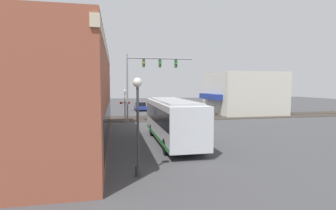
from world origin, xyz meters
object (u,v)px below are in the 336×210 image
object	(u,v)px
city_bus	(172,119)
pedestrian_near_bus	(202,132)
crossing_signal	(125,103)
parked_car_blue	(140,106)
parked_car_black	(163,110)
streetlamp	(138,118)

from	to	relation	value
city_bus	pedestrian_near_bus	size ratio (longest dim) A/B	5.83
crossing_signal	parked_car_blue	world-z (taller)	crossing_signal
parked_car_blue	parked_car_black	bearing A→B (deg)	-160.76
crossing_signal	pedestrian_near_bus	world-z (taller)	crossing_signal
city_bus	parked_car_blue	world-z (taller)	city_bus
parked_car_blue	pedestrian_near_bus	size ratio (longest dim) A/B	2.47
streetlamp	city_bus	bearing A→B (deg)	-25.02
city_bus	parked_car_blue	xyz separation A→B (m)	(25.26, -0.00, -1.08)
city_bus	streetlamp	xyz separation A→B (m)	(-6.77, 3.16, 1.02)
parked_car_blue	city_bus	bearing A→B (deg)	180.00
city_bus	parked_car_blue	distance (m)	25.28
parked_car_black	pedestrian_near_bus	distance (m)	18.65
crossing_signal	pedestrian_near_bus	bearing A→B (deg)	-156.34
parked_car_black	streetlamp	bearing A→B (deg)	166.82
crossing_signal	parked_car_black	world-z (taller)	crossing_signal
streetlamp	parked_car_black	distance (m)	25.33
crossing_signal	streetlamp	xyz separation A→B (m)	(-17.68, 0.08, 0.49)
crossing_signal	streetlamp	distance (m)	17.69
crossing_signal	pedestrian_near_bus	size ratio (longest dim) A/B	2.18
city_bus	parked_car_blue	bearing A→B (deg)	-0.00
crossing_signal	streetlamp	bearing A→B (deg)	179.75
city_bus	crossing_signal	world-z (taller)	crossing_signal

